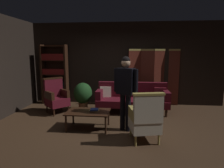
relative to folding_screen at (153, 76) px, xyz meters
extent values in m
plane|color=#3D2819|center=(-1.24, -2.32, -0.99)|extent=(10.00, 10.00, 0.00)
cube|color=black|center=(-1.24, 0.13, 0.41)|extent=(7.20, 0.10, 2.80)
cube|color=black|center=(-4.24, -1.72, 0.41)|extent=(0.10, 3.60, 2.80)
cube|color=#5B2319|center=(-0.63, -0.06, -0.04)|extent=(0.42, 0.24, 1.90)
cube|color=tan|center=(-0.63, -0.06, 0.88)|extent=(0.42, 0.25, 0.06)
cube|color=#5B2319|center=(-0.21, -0.03, -0.04)|extent=(0.44, 0.19, 1.90)
cube|color=tan|center=(-0.21, -0.03, 0.88)|extent=(0.44, 0.19, 0.06)
cube|color=#5B2319|center=(0.21, 0.01, -0.04)|extent=(0.41, 0.25, 1.90)
cube|color=tan|center=(0.21, 0.01, 0.88)|extent=(0.42, 0.26, 0.06)
cube|color=#5B2319|center=(0.63, 0.08, -0.04)|extent=(0.46, 0.12, 1.90)
cube|color=tan|center=(0.63, 0.08, 0.88)|extent=(0.46, 0.13, 0.06)
cube|color=black|center=(-3.81, -0.14, 0.04)|extent=(0.06, 0.32, 2.05)
cube|color=black|center=(-2.97, -0.14, 0.04)|extent=(0.06, 0.32, 2.05)
cube|color=black|center=(-3.39, 0.01, 0.04)|extent=(0.90, 0.02, 2.05)
cube|color=black|center=(-3.39, -0.14, -0.93)|extent=(0.86, 0.30, 0.02)
cube|color=black|center=(-3.39, -0.14, -0.44)|extent=(0.86, 0.30, 0.02)
cube|color=black|center=(-3.39, -0.16, -0.32)|extent=(0.78, 0.22, 0.23)
cube|color=black|center=(-3.39, -0.14, 0.04)|extent=(0.86, 0.30, 0.02)
cube|color=maroon|center=(-3.39, -0.16, 0.14)|extent=(0.78, 0.22, 0.19)
cube|color=black|center=(-3.39, -0.14, 0.52)|extent=(0.86, 0.30, 0.02)
cube|color=maroon|center=(-3.39, -0.16, 0.65)|extent=(0.78, 0.22, 0.22)
cube|color=black|center=(-3.39, -0.14, 1.00)|extent=(0.86, 0.30, 0.02)
cylinder|color=black|center=(-1.64, -1.27, -0.88)|extent=(0.07, 0.07, 0.22)
cylinder|color=black|center=(0.26, -1.27, -0.88)|extent=(0.07, 0.07, 0.22)
cylinder|color=black|center=(-1.64, -0.67, -0.88)|extent=(0.07, 0.07, 0.22)
cylinder|color=black|center=(0.26, -0.67, -0.88)|extent=(0.07, 0.07, 0.22)
cube|color=#4C0F19|center=(-0.69, -0.97, -0.67)|extent=(2.10, 0.76, 0.20)
cube|color=#4C0F19|center=(-0.69, -0.66, -0.34)|extent=(2.10, 0.18, 0.46)
cube|color=#4C0F19|center=(-1.67, -0.97, -0.44)|extent=(0.16, 0.68, 0.26)
cube|color=#4C0F19|center=(0.29, -0.97, -0.44)|extent=(0.16, 0.68, 0.26)
cube|color=beige|center=(-1.52, -0.77, -0.42)|extent=(0.36, 0.19, 0.34)
cube|color=maroon|center=(0.14, -0.77, -0.42)|extent=(0.34, 0.11, 0.34)
cylinder|color=black|center=(-2.18, -2.58, -0.79)|extent=(0.04, 0.04, 0.39)
cylinder|color=black|center=(-1.28, -2.58, -0.79)|extent=(0.04, 0.04, 0.39)
cylinder|color=black|center=(-2.18, -2.04, -0.79)|extent=(0.04, 0.04, 0.39)
cylinder|color=black|center=(-1.28, -2.04, -0.79)|extent=(0.04, 0.04, 0.39)
cube|color=black|center=(-1.73, -2.31, -0.58)|extent=(1.00, 0.64, 0.03)
cylinder|color=tan|center=(-0.28, -2.53, -0.88)|extent=(0.04, 0.04, 0.22)
cylinder|color=tan|center=(-0.73, -2.63, -0.88)|extent=(0.04, 0.04, 0.22)
cylinder|color=tan|center=(-0.18, -2.98, -0.88)|extent=(0.04, 0.04, 0.22)
cylinder|color=tan|center=(-0.63, -3.08, -0.88)|extent=(0.04, 0.04, 0.22)
cube|color=beige|center=(-0.45, -2.81, -0.65)|extent=(0.67, 0.67, 0.24)
cube|color=beige|center=(-0.40, -3.03, -0.26)|extent=(0.57, 0.24, 0.54)
cube|color=tan|center=(-0.40, -3.03, 0.03)|extent=(0.61, 0.26, 0.04)
cube|color=tan|center=(-0.22, -2.76, -0.42)|extent=(0.20, 0.51, 0.22)
cube|color=tan|center=(-0.69, -2.86, -0.42)|extent=(0.20, 0.51, 0.22)
cylinder|color=black|center=(-2.89, -1.54, -0.88)|extent=(0.04, 0.04, 0.22)
cylinder|color=black|center=(-2.58, -1.20, -0.88)|extent=(0.04, 0.04, 0.22)
cylinder|color=black|center=(-3.23, -1.23, -0.88)|extent=(0.04, 0.04, 0.22)
cylinder|color=black|center=(-2.92, -0.89, -0.88)|extent=(0.04, 0.04, 0.22)
cube|color=#4C0F19|center=(-2.91, -1.22, -0.65)|extent=(0.79, 0.79, 0.24)
cube|color=#4C0F19|center=(-3.08, -1.06, -0.26)|extent=(0.47, 0.49, 0.54)
cube|color=black|center=(-3.08, -1.06, 0.03)|extent=(0.50, 0.53, 0.04)
cube|color=black|center=(-3.07, -1.39, -0.42)|extent=(0.43, 0.40, 0.22)
cube|color=black|center=(-2.74, -1.04, -0.42)|extent=(0.43, 0.40, 0.22)
cylinder|color=black|center=(-0.79, -2.35, -0.56)|extent=(0.12, 0.12, 0.86)
cylinder|color=black|center=(-0.92, -2.29, -0.56)|extent=(0.12, 0.12, 0.86)
cube|color=maroon|center=(-0.86, -2.32, -0.09)|extent=(0.36, 0.28, 0.09)
cube|color=black|center=(-0.86, -2.32, 0.16)|extent=(0.45, 0.36, 0.58)
cube|color=white|center=(-0.81, -2.22, 0.19)|extent=(0.13, 0.07, 0.41)
cube|color=maroon|center=(-0.81, -2.22, 0.42)|extent=(0.09, 0.06, 0.04)
cylinder|color=black|center=(-0.63, -2.43, 0.17)|extent=(0.09, 0.09, 0.54)
cylinder|color=black|center=(-1.08, -2.21, 0.17)|extent=(0.09, 0.09, 0.54)
sphere|color=tan|center=(-0.86, -2.32, 0.57)|extent=(0.20, 0.20, 0.20)
sphere|color=black|center=(-0.86, -2.32, 0.62)|extent=(0.18, 0.18, 0.18)
cylinder|color=brown|center=(-2.22, -0.86, -0.85)|extent=(0.28, 0.28, 0.28)
ellipsoid|color=#193D19|center=(-2.22, -0.86, -0.45)|extent=(0.57, 0.57, 0.66)
cube|color=#9E7A47|center=(-1.58, -2.28, -0.55)|extent=(0.22, 0.18, 0.03)
cube|color=navy|center=(-1.58, -2.28, -0.52)|extent=(0.20, 0.21, 0.03)
camera|label=1|loc=(-0.72, -6.60, 0.80)|focal=31.05mm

